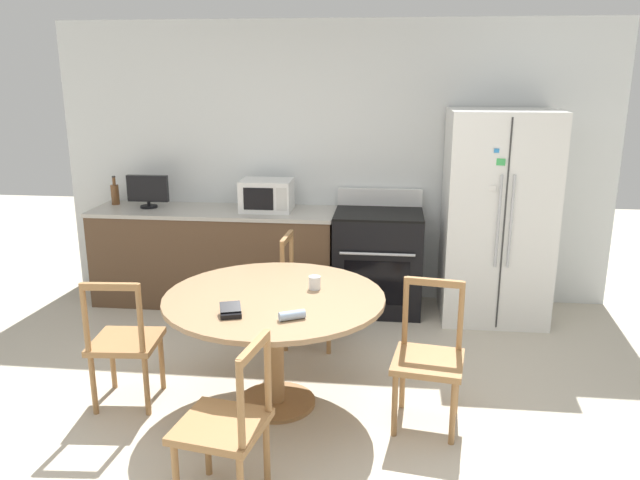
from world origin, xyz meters
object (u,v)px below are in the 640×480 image
Objects in this scene: refrigerator at (497,217)px; dining_chair_near at (227,426)px; microwave at (267,195)px; counter_bottle at (115,194)px; countertop_tv at (148,190)px; wallet at (231,311)px; oven_range at (378,260)px; dining_chair_left at (124,343)px; candle_glass at (315,284)px; dining_chair_right at (429,359)px; dining_chair_far at (307,292)px.

dining_chair_near is at bearing -121.93° from refrigerator.
microwave is 1.69× the size of counter_bottle.
refrigerator reaches higher than dining_chair_near.
countertop_tv reaches higher than wallet.
oven_range is 2.49m from dining_chair_left.
oven_range is (-1.02, 0.05, -0.45)m from refrigerator.
countertop_tv reaches higher than oven_range.
counter_bottle is 2.82m from candle_glass.
wallet is (0.22, -2.22, -0.25)m from microwave.
candle_glass is at bearing 7.06° from dining_chair_left.
dining_chair_right is at bearing 11.90° from wallet.
counter_bottle reaches higher than dining_chair_near.
dining_chair_right is at bearing -35.65° from counter_bottle.
countertop_tv is 2.61m from wallet.
candle_glass is at bearing -102.88° from oven_range.
wallet is (1.72, -2.32, -0.21)m from counter_bottle.
refrigerator is 2.81m from wallet.
oven_range is 1.00m from dining_chair_far.
dining_chair_left is 1.51m from dining_chair_far.
candle_glass is (-0.74, 0.26, 0.37)m from dining_chair_right.
countertop_tv is 2.13m from dining_chair_left.
dining_chair_far is at bearing 78.68° from wallet.
counter_bottle is (-1.50, 0.10, -0.04)m from microwave.
refrigerator is 2.03× the size of dining_chair_near.
dining_chair_near is 0.73m from wallet.
dining_chair_right is (0.36, -1.93, -0.03)m from oven_range.
counter_bottle is at bearing -26.94° from dining_chair_right.
dining_chair_left is at bearing 55.77° from dining_chair_near.
dining_chair_left is 10.42× the size of candle_glass.
microwave is 2.49m from dining_chair_right.
wallet is (-1.17, -0.25, 0.36)m from dining_chair_right.
microwave reaches higher than dining_chair_near.
refrigerator is 2.14m from candle_glass.
dining_chair_right is at bearing -79.49° from oven_range.
dining_chair_right is (2.52, -1.97, -0.63)m from countertop_tv.
refrigerator reaches higher than dining_chair_right.
dining_chair_near is at bearing -83.13° from microwave.
dining_chair_far is 0.92m from candle_glass.
microwave reaches higher than wallet.
dining_chair_near is (1.85, -2.95, -0.57)m from counter_bottle.
refrigerator is 2.03× the size of dining_chair_right.
dining_chair_left and dining_chair_far have the same top height.
dining_chair_near is at bearing -105.13° from candle_glass.
oven_range is 1.20× the size of dining_chair_far.
dining_chair_near is (0.91, -0.89, 0.00)m from dining_chair_left.
counter_bottle is at bearing 176.71° from oven_range.
dining_chair_far and dining_chair_near have the same top height.
dining_chair_far is at bearing 101.13° from candle_glass.
refrigerator is 3.56m from counter_bottle.
counter_bottle is at bearing 109.94° from dining_chair_left.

